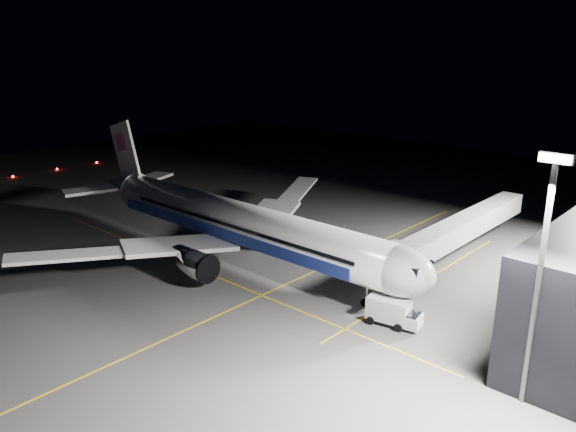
% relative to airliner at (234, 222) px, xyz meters
% --- Properties ---
extents(ground, '(200.00, 200.00, 0.00)m').
position_rel_airliner_xyz_m(ground, '(1.08, 0.00, -5.16)').
color(ground, '#4C4C4F').
rests_on(ground, ground).
extents(guide_line_main, '(0.25, 80.00, 0.01)m').
position_rel_airliner_xyz_m(guide_line_main, '(11.08, 0.00, -5.16)').
color(guide_line_main, gold).
rests_on(guide_line_main, ground).
extents(guide_line_cross, '(70.00, 0.25, 0.01)m').
position_rel_airliner_xyz_m(guide_line_cross, '(1.08, -6.00, -5.16)').
color(guide_line_cross, gold).
rests_on(guide_line_cross, ground).
extents(guide_line_side, '(0.25, 40.00, 0.01)m').
position_rel_airliner_xyz_m(guide_line_side, '(23.08, 10.00, -5.16)').
color(guide_line_side, gold).
rests_on(guide_line_side, ground).
extents(airliner, '(61.48, 54.22, 16.64)m').
position_rel_airliner_xyz_m(airliner, '(0.00, 0.00, 0.00)').
color(airliner, silver).
rests_on(airliner, ground).
extents(jet_bridge, '(3.60, 34.40, 6.30)m').
position_rel_airliner_xyz_m(jet_bridge, '(23.08, 18.06, -0.58)').
color(jet_bridge, '#B2B2B7').
rests_on(jet_bridge, ground).
extents(floodlight_mast_south, '(2.40, 0.67, 20.70)m').
position_rel_airliner_xyz_m(floodlight_mast_south, '(41.08, -6.01, 7.21)').
color(floodlight_mast_south, '#59595E').
rests_on(floodlight_mast_south, ground).
extents(taxiway_lights, '(0.44, 60.44, 0.44)m').
position_rel_airliner_xyz_m(taxiway_lights, '(-70.92, 0.00, -4.94)').
color(taxiway_lights, '#FF140A').
rests_on(taxiway_lights, ground).
extents(service_truck, '(5.95, 3.30, 2.88)m').
position_rel_airliner_xyz_m(service_truck, '(26.22, -1.90, -3.62)').
color(service_truck, silver).
rests_on(service_truck, ground).
extents(baggage_tug, '(2.74, 2.40, 1.71)m').
position_rel_airliner_xyz_m(baggage_tug, '(-5.01, 13.53, -4.38)').
color(baggage_tug, black).
rests_on(baggage_tug, ground).
extents(safety_cone_a, '(0.45, 0.45, 0.67)m').
position_rel_airliner_xyz_m(safety_cone_a, '(-1.59, 4.00, -4.83)').
color(safety_cone_a, '#E43F09').
rests_on(safety_cone_a, ground).
extents(safety_cone_b, '(0.45, 0.45, 0.67)m').
position_rel_airliner_xyz_m(safety_cone_b, '(-0.15, 14.00, -4.83)').
color(safety_cone_b, '#E43F09').
rests_on(safety_cone_b, ground).
extents(safety_cone_c, '(0.46, 0.46, 0.68)m').
position_rel_airliner_xyz_m(safety_cone_c, '(-6.92, 14.00, -4.82)').
color(safety_cone_c, '#E43F09').
rests_on(safety_cone_c, ground).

